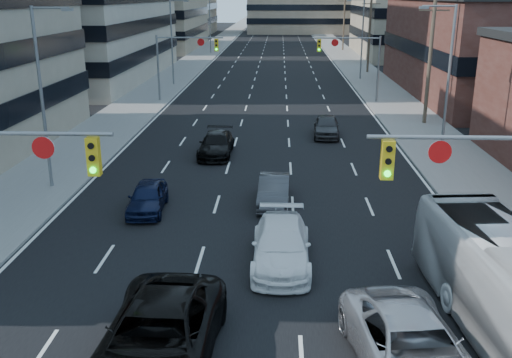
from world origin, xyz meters
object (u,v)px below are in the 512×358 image
object	(u,v)px
white_van	(281,245)
silver_suv	(412,350)
sedan_blue	(147,197)
black_pickup	(158,339)

from	to	relation	value
white_van	silver_suv	size ratio (longest dim) A/B	0.88
silver_suv	white_van	bearing A→B (deg)	109.83
silver_suv	sedan_blue	xyz separation A→B (m)	(-9.46, 11.58, -0.15)
black_pickup	sedan_blue	xyz separation A→B (m)	(-2.86, 11.48, -0.23)
black_pickup	white_van	distance (m)	7.11
black_pickup	white_van	size ratio (longest dim) A/B	1.24
white_van	sedan_blue	world-z (taller)	white_van
sedan_blue	white_van	bearing A→B (deg)	-43.49
silver_suv	black_pickup	bearing A→B (deg)	171.40
silver_suv	sedan_blue	distance (m)	14.95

